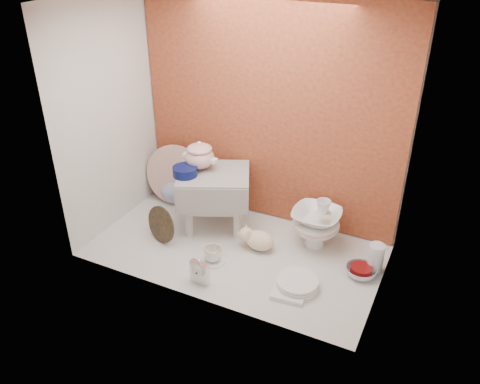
# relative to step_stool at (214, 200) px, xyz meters

# --- Properties ---
(ground) EXTENTS (1.80, 1.80, 0.00)m
(ground) POSITION_rel_step_stool_xyz_m (0.26, -0.20, -0.20)
(ground) COLOR silver
(ground) RESTS_ON ground
(niche_shell) EXTENTS (1.86, 1.03, 1.53)m
(niche_shell) POSITION_rel_step_stool_xyz_m (0.26, -0.02, 0.73)
(niche_shell) COLOR #AA592A
(niche_shell) RESTS_ON ground
(step_stool) EXTENTS (0.58, 0.55, 0.41)m
(step_stool) POSITION_rel_step_stool_xyz_m (0.00, 0.00, 0.00)
(step_stool) COLOR silver
(step_stool) RESTS_ON ground
(soup_tureen) EXTENTS (0.27, 0.27, 0.19)m
(soup_tureen) POSITION_rel_step_stool_xyz_m (-0.11, 0.02, 0.30)
(soup_tureen) COLOR white
(soup_tureen) RESTS_ON step_stool
(cobalt_bowl) EXTENTS (0.19, 0.19, 0.06)m
(cobalt_bowl) POSITION_rel_step_stool_xyz_m (-0.15, -0.11, 0.23)
(cobalt_bowl) COLOR #091146
(cobalt_bowl) RESTS_ON step_stool
(floral_platter) EXTENTS (0.46, 0.17, 0.45)m
(floral_platter) POSITION_rel_step_stool_xyz_m (-0.41, 0.16, 0.02)
(floral_platter) COLOR silver
(floral_platter) RESTS_ON ground
(blue_white_vase) EXTENTS (0.28, 0.28, 0.23)m
(blue_white_vase) POSITION_rel_step_stool_xyz_m (-0.42, 0.17, -0.09)
(blue_white_vase) COLOR white
(blue_white_vase) RESTS_ON ground
(lacquer_tray) EXTENTS (0.25, 0.12, 0.25)m
(lacquer_tray) POSITION_rel_step_stool_xyz_m (-0.22, -0.32, -0.08)
(lacquer_tray) COLOR black
(lacquer_tray) RESTS_ON ground
(mantel_clock) EXTENTS (0.12, 0.05, 0.17)m
(mantel_clock) POSITION_rel_step_stool_xyz_m (0.22, -0.58, -0.12)
(mantel_clock) COLOR silver
(mantel_clock) RESTS_ON ground
(plush_pig) EXTENTS (0.27, 0.21, 0.14)m
(plush_pig) POSITION_rel_step_stool_xyz_m (0.39, -0.13, -0.13)
(plush_pig) COLOR beige
(plush_pig) RESTS_ON ground
(teacup_saucer) EXTENTS (0.19, 0.19, 0.01)m
(teacup_saucer) POSITION_rel_step_stool_xyz_m (0.18, -0.37, -0.20)
(teacup_saucer) COLOR white
(teacup_saucer) RESTS_ON ground
(gold_rim_teacup) EXTENTS (0.12, 0.12, 0.09)m
(gold_rim_teacup) POSITION_rel_step_stool_xyz_m (0.18, -0.37, -0.15)
(gold_rim_teacup) COLOR white
(gold_rim_teacup) RESTS_ON teacup_saucer
(lattice_dish) EXTENTS (0.20, 0.20, 0.03)m
(lattice_dish) POSITION_rel_step_stool_xyz_m (0.72, -0.43, -0.19)
(lattice_dish) COLOR white
(lattice_dish) RESTS_ON ground
(dinner_plate_stack) EXTENTS (0.26, 0.26, 0.06)m
(dinner_plate_stack) POSITION_rel_step_stool_xyz_m (0.74, -0.37, -0.17)
(dinner_plate_stack) COLOR white
(dinner_plate_stack) RESTS_ON ground
(crystal_bowl) EXTENTS (0.19, 0.19, 0.06)m
(crystal_bowl) POSITION_rel_step_stool_xyz_m (1.04, -0.10, -0.17)
(crystal_bowl) COLOR silver
(crystal_bowl) RESTS_ON ground
(clear_glass_vase) EXTENTS (0.10, 0.10, 0.19)m
(clear_glass_vase) POSITION_rel_step_stool_xyz_m (1.10, -0.02, -0.11)
(clear_glass_vase) COLOR silver
(clear_glass_vase) RESTS_ON ground
(porcelain_tower) EXTENTS (0.38, 0.38, 0.35)m
(porcelain_tower) POSITION_rel_step_stool_xyz_m (0.69, 0.07, -0.03)
(porcelain_tower) COLOR white
(porcelain_tower) RESTS_ON ground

